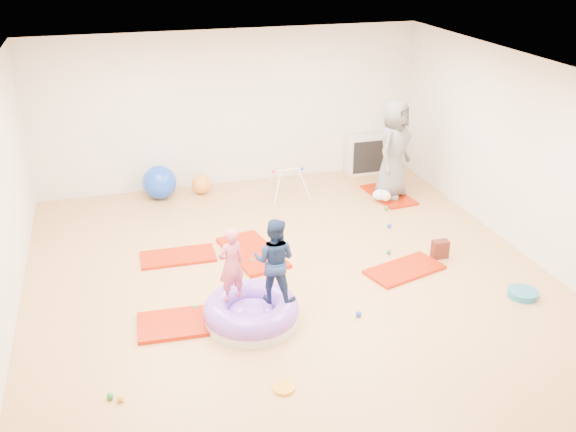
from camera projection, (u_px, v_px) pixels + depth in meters
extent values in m
cube|color=#BF7D53|center=(294.00, 286.00, 8.58)|extent=(7.00, 8.00, 0.01)
cube|color=white|center=(295.00, 77.00, 7.42)|extent=(7.00, 8.00, 0.01)
cube|color=beige|center=(230.00, 109.00, 11.50)|extent=(7.00, 0.01, 2.80)
cube|color=beige|center=(459.00, 394.00, 4.50)|extent=(7.00, 0.01, 2.80)
cube|color=beige|center=(536.00, 163.00, 8.89)|extent=(0.01, 8.00, 2.80)
cube|color=#B52100|center=(191.00, 322.00, 7.75)|extent=(1.31, 0.71, 0.05)
cube|color=#B52100|center=(178.00, 256.00, 9.30)|extent=(1.08, 0.56, 0.04)
cube|color=#B52100|center=(252.00, 253.00, 9.40)|extent=(0.88, 1.39, 0.05)
cube|color=#B52100|center=(404.00, 270.00, 8.94)|extent=(1.20, 0.83, 0.05)
cube|color=#B52100|center=(389.00, 195.00, 11.42)|extent=(0.67, 1.16, 0.05)
cylinder|color=silver|center=(252.00, 318.00, 7.77)|extent=(1.13, 1.13, 0.13)
torus|color=#824DCC|center=(251.00, 309.00, 7.72)|extent=(1.17, 1.17, 0.31)
ellipsoid|color=#824DCC|center=(251.00, 314.00, 7.75)|extent=(0.62, 0.62, 0.28)
imported|color=#D05568|center=(231.00, 261.00, 7.53)|extent=(0.40, 0.32, 0.94)
imported|color=#17294E|center=(274.00, 257.00, 7.49)|extent=(0.65, 0.60, 1.06)
imported|color=#5F5F60|center=(394.00, 149.00, 11.00)|extent=(1.00, 0.95, 1.72)
ellipsoid|color=#CFE4FF|center=(382.00, 194.00, 11.12)|extent=(0.35, 0.22, 0.20)
sphere|color=beige|center=(386.00, 197.00, 10.97)|extent=(0.16, 0.16, 0.16)
sphere|color=#257C3C|center=(252.00, 261.00, 9.15)|extent=(0.08, 0.08, 0.08)
sphere|color=orange|center=(120.00, 398.00, 6.48)|extent=(0.08, 0.08, 0.08)
sphere|color=blue|center=(359.00, 314.00, 7.89)|extent=(0.08, 0.08, 0.08)
sphere|color=#257C3C|center=(386.00, 208.00, 10.85)|extent=(0.08, 0.08, 0.08)
sphere|color=blue|center=(389.00, 226.00, 10.21)|extent=(0.08, 0.08, 0.08)
sphere|color=#257C3C|center=(110.00, 396.00, 6.51)|extent=(0.08, 0.08, 0.08)
sphere|color=#257C3C|center=(196.00, 308.00, 8.02)|extent=(0.08, 0.08, 0.08)
sphere|color=#257C3C|center=(389.00, 252.00, 9.40)|extent=(0.08, 0.08, 0.08)
sphere|color=blue|center=(159.00, 182.00, 11.23)|extent=(0.59, 0.59, 0.59)
sphere|color=orange|center=(202.00, 184.00, 11.48)|extent=(0.35, 0.35, 0.35)
cylinder|color=beige|center=(277.00, 189.00, 11.00)|extent=(0.20, 0.21, 0.53)
cylinder|color=beige|center=(271.00, 179.00, 11.40)|extent=(0.20, 0.21, 0.53)
cylinder|color=beige|center=(305.00, 186.00, 11.13)|extent=(0.20, 0.21, 0.53)
cylinder|color=beige|center=(297.00, 177.00, 11.53)|extent=(0.20, 0.21, 0.53)
cylinder|color=beige|center=(288.00, 170.00, 11.17)|extent=(0.52, 0.03, 0.03)
sphere|color=#ED1C46|center=(273.00, 171.00, 11.10)|extent=(0.06, 0.06, 0.06)
sphere|color=blue|center=(302.00, 169.00, 11.23)|extent=(0.06, 0.06, 0.06)
cube|color=beige|center=(365.00, 154.00, 12.41)|extent=(0.73, 0.36, 0.73)
cube|color=black|center=(369.00, 157.00, 12.25)|extent=(0.63, 0.02, 0.63)
cube|color=beige|center=(366.00, 155.00, 12.36)|extent=(0.02, 0.25, 0.64)
cube|color=beige|center=(366.00, 155.00, 12.36)|extent=(0.64, 0.25, 0.02)
cylinder|color=#216B88|center=(523.00, 294.00, 8.32)|extent=(0.39, 0.39, 0.09)
cube|color=maroon|center=(440.00, 249.00, 9.27)|extent=(0.24, 0.15, 0.27)
cylinder|color=orange|center=(284.00, 388.00, 6.66)|extent=(0.22, 0.22, 0.03)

